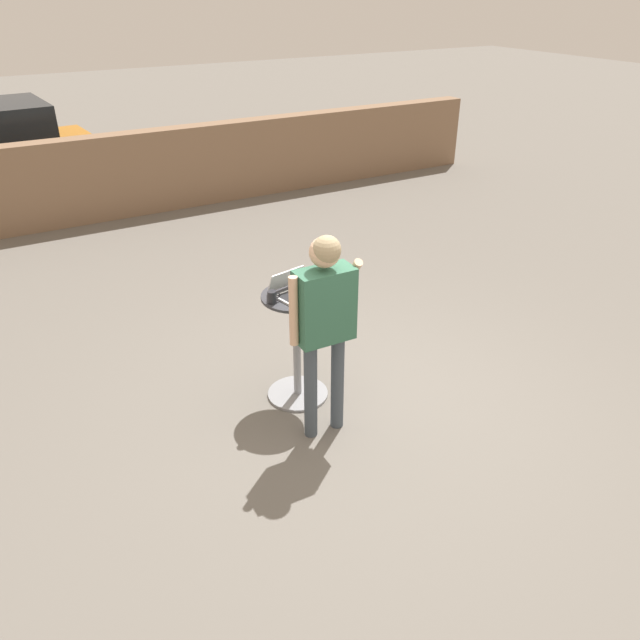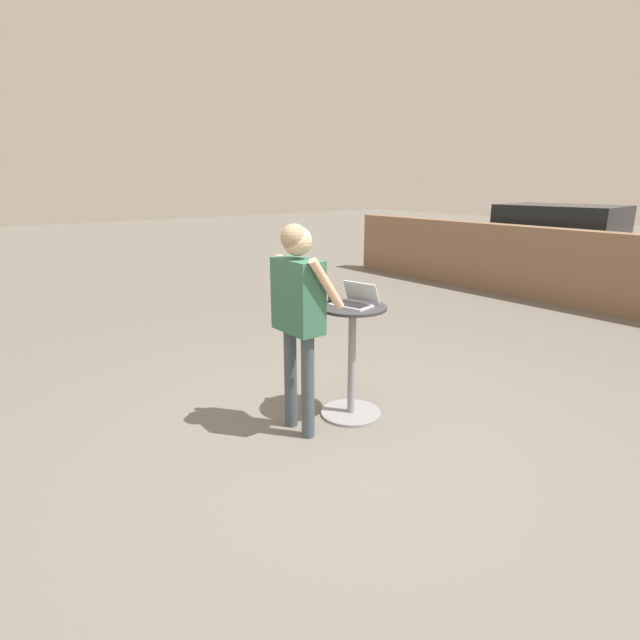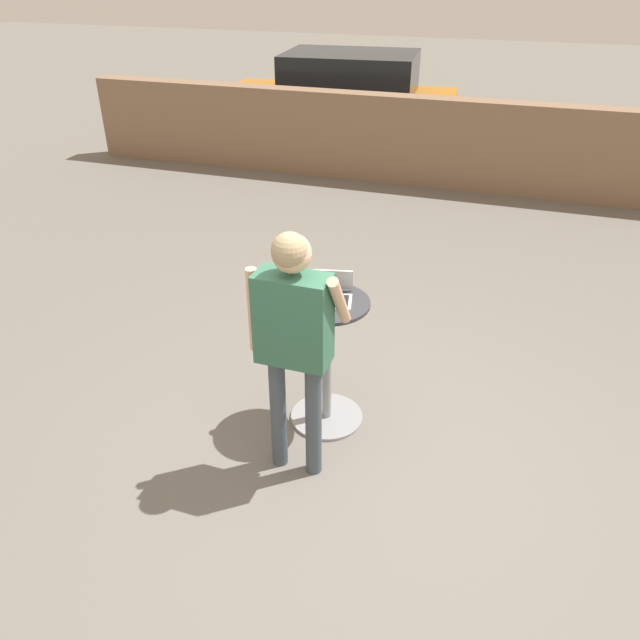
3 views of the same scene
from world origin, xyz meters
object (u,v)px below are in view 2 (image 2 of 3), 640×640
object	(u,v)px
laptop	(355,301)
parked_car_near_street	(551,243)
coffee_mug	(332,296)
standing_person	(298,302)
cafe_table	(352,359)

from	to	relation	value
laptop	parked_car_near_street	world-z (taller)	parked_car_near_street
coffee_mug	parked_car_near_street	world-z (taller)	parked_car_near_street
laptop	parked_car_near_street	xyz separation A→B (m)	(-2.08, 7.49, -0.26)
standing_person	parked_car_near_street	bearing A→B (deg)	104.19
cafe_table	standing_person	distance (m)	0.83
coffee_mug	standing_person	bearing A→B (deg)	-69.79
standing_person	cafe_table	bearing A→B (deg)	85.58
parked_car_near_street	standing_person	bearing A→B (deg)	-75.81
cafe_table	standing_person	xyz separation A→B (m)	(-0.04, -0.56, 0.61)
laptop	coffee_mug	bearing A→B (deg)	-163.78
cafe_table	laptop	world-z (taller)	laptop
cafe_table	parked_car_near_street	distance (m)	7.81
standing_person	parked_car_near_street	size ratio (longest dim) A/B	0.42
standing_person	parked_car_near_street	world-z (taller)	standing_person
laptop	standing_person	size ratio (longest dim) A/B	0.22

